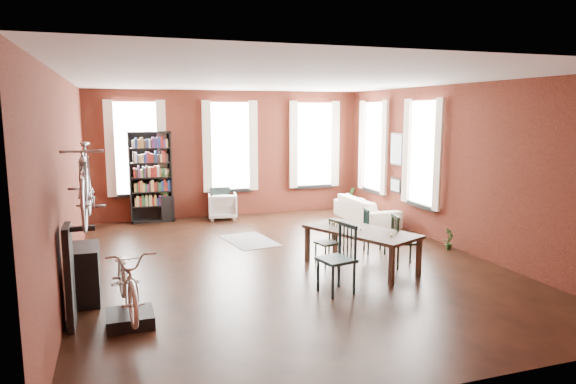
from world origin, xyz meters
name	(u,v)px	position (x,y,z in m)	size (l,w,h in m)	color
room	(287,141)	(0.25, 0.62, 2.14)	(9.00, 9.04, 3.22)	black
dining_table	(361,249)	(1.13, -0.73, 0.34)	(0.90, 1.97, 0.67)	#4A3A2C
dining_chair_a	(336,259)	(0.23, -1.72, 0.51)	(0.47, 0.47, 1.03)	#193437
dining_chair_b	(327,243)	(0.68, -0.33, 0.39)	(0.36, 0.36, 0.78)	black
dining_chair_c	(405,241)	(1.88, -0.91, 0.46)	(0.42, 0.42, 0.91)	black
dining_chair_d	(375,231)	(1.83, 0.07, 0.43)	(0.39, 0.39, 0.86)	#193837
bookshelf	(151,177)	(-2.00, 4.30, 1.10)	(1.00, 0.32, 2.20)	black
white_armchair	(222,205)	(-0.30, 4.10, 0.36)	(0.70, 0.65, 0.72)	white
cream_sofa	(366,206)	(2.95, 2.60, 0.41)	(2.08, 0.61, 0.81)	beige
striped_rug	(250,241)	(-0.22, 1.70, 0.01)	(0.87, 1.38, 0.01)	black
bike_trainer	(130,319)	(-2.71, -1.97, 0.08)	(0.57, 0.57, 0.17)	black
bike_wall_rack	(69,277)	(-3.40, -1.80, 0.65)	(0.16, 0.60, 1.30)	black
console_table	(85,274)	(-3.28, -0.90, 0.40)	(0.40, 0.80, 0.80)	black
plant_stand	(167,208)	(-1.64, 4.30, 0.32)	(0.32, 0.32, 0.64)	black
plant_by_sofa	(349,206)	(3.15, 4.00, 0.15)	(0.37, 0.66, 0.30)	#295E25
plant_small	(448,246)	(3.29, -0.22, 0.08)	(0.23, 0.44, 0.16)	#264F1F
bicycle_floor	(126,248)	(-2.72, -1.93, 0.99)	(0.58, 0.87, 1.65)	beige
bicycle_hung	(84,157)	(-3.15, -1.80, 2.13)	(0.47, 1.00, 1.66)	#A5A8AD
plant_on_stand	(165,186)	(-1.67, 4.32, 0.86)	(0.51, 0.57, 0.44)	#2D5823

